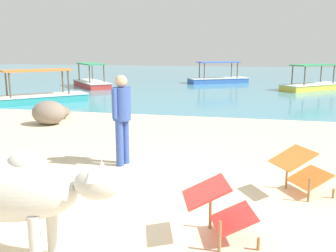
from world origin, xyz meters
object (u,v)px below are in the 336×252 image
at_px(boat_yellow, 312,85).
at_px(boat_blue, 218,79).
at_px(deck_chair_near, 220,207).
at_px(cow, 4,189).
at_px(person_standing, 122,113).
at_px(deck_chair_far, 301,169).
at_px(boat_teal, 39,96).
at_px(boat_red, 91,82).

distance_m(boat_yellow, boat_blue, 5.77).
height_order(deck_chair_near, boat_blue, boat_blue).
xyz_separation_m(cow, person_standing, (0.02, 3.26, 0.19)).
distance_m(deck_chair_far, boat_yellow, 15.10).
height_order(cow, boat_teal, boat_teal).
xyz_separation_m(person_standing, boat_yellow, (5.15, 14.15, -0.70)).
relative_size(deck_chair_far, boat_yellow, 0.27).
bearing_deg(deck_chair_near, boat_red, 101.34).
bearing_deg(deck_chair_far, boat_blue, 68.97).
distance_m(person_standing, boat_teal, 9.07).
xyz_separation_m(boat_yellow, boat_blue, (-5.05, 2.79, 0.00)).
relative_size(deck_chair_near, boat_teal, 0.26).
bearing_deg(cow, deck_chair_near, 22.11).
xyz_separation_m(boat_teal, boat_yellow, (11.04, 7.29, 0.00)).
distance_m(cow, boat_blue, 20.21).
bearing_deg(boat_red, boat_yellow, -124.44).
height_order(boat_teal, boat_yellow, same).
bearing_deg(boat_teal, person_standing, 85.94).
height_order(boat_teal, boat_blue, same).
height_order(deck_chair_near, deck_chair_far, same).
bearing_deg(cow, boat_yellow, 71.24).
relative_size(person_standing, boat_red, 0.46).
relative_size(person_standing, boat_teal, 0.47).
height_order(cow, deck_chair_near, cow).
bearing_deg(boat_yellow, deck_chair_near, -143.79).
bearing_deg(cow, person_standing, 87.41).
height_order(cow, deck_chair_far, cow).
height_order(deck_chair_far, boat_yellow, boat_yellow).
relative_size(deck_chair_near, boat_yellow, 0.26).
relative_size(cow, boat_teal, 0.59).
height_order(boat_red, boat_yellow, same).
xyz_separation_m(deck_chair_far, boat_yellow, (2.17, 14.94, -0.13)).
distance_m(deck_chair_far, boat_blue, 17.97).
xyz_separation_m(boat_red, boat_yellow, (11.59, 1.15, 0.00)).
height_order(deck_chair_far, boat_red, boat_red).
distance_m(boat_red, boat_blue, 7.63).
relative_size(person_standing, boat_yellow, 0.47).
relative_size(deck_chair_far, boat_teal, 0.27).
bearing_deg(person_standing, deck_chair_near, 144.79).
distance_m(deck_chair_near, deck_chair_far, 1.87).
bearing_deg(boat_teal, boat_red, -129.60).
xyz_separation_m(deck_chair_near, deck_chair_far, (1.02, 1.57, 0.00)).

